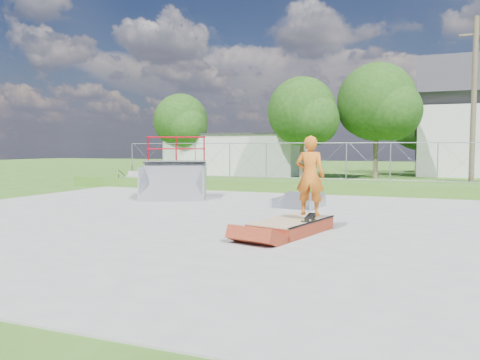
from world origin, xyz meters
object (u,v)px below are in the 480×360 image
Objects in this scene: grind_box at (292,227)px; quarter_pipe at (173,168)px; flat_bank_ramp at (298,202)px; skater at (310,179)px.

quarter_pipe is at bearing 153.17° from grind_box.
flat_bank_ramp is (-1.03, 4.77, 0.05)m from grind_box.
grind_box is at bearing -70.13° from flat_bank_ramp.
quarter_pipe reaches higher than skater.
quarter_pipe is 1.64× the size of flat_bank_ramp.
skater is (0.40, 0.13, 1.16)m from grind_box.
skater reaches higher than grind_box.
grind_box is 4.88m from flat_bank_ramp.
grind_box is at bearing -63.12° from quarter_pipe.
grind_box is at bearing 16.97° from skater.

